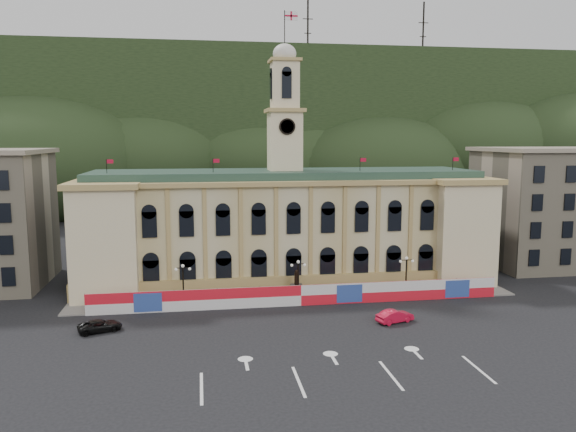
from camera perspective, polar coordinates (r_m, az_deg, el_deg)
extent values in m
plane|color=black|center=(54.78, 4.21, -13.60)|extent=(260.00, 260.00, 0.00)
cube|color=black|center=(179.98, -5.28, 8.52)|extent=(230.00, 70.00, 44.00)
cube|color=#595651|center=(166.59, 7.50, 11.29)|extent=(22.00, 8.00, 14.00)
cube|color=#595651|center=(161.79, -22.22, 9.46)|extent=(16.00, 7.00, 10.00)
cylinder|color=black|center=(170.27, 2.03, 18.06)|extent=(0.50, 0.50, 20.00)
cylinder|color=black|center=(180.11, 13.55, 17.29)|extent=(0.50, 0.50, 20.00)
cube|color=#C6BB8F|center=(79.56, -0.33, -1.53)|extent=(55.00, 15.00, 14.00)
cube|color=tan|center=(73.25, 0.60, -7.00)|extent=(56.00, 0.80, 2.40)
cube|color=tan|center=(78.68, -0.34, 3.72)|extent=(56.20, 16.20, 0.60)
cube|color=#2A4638|center=(78.64, -0.34, 4.23)|extent=(53.00, 13.00, 1.20)
cube|color=beige|center=(78.57, -17.43, -2.02)|extent=(8.00, 17.00, 14.00)
cube|color=beige|center=(85.33, 15.58, -1.17)|extent=(8.00, 17.00, 14.00)
cube|color=beige|center=(78.47, -0.34, 7.59)|extent=(4.40, 4.40, 8.00)
cube|color=tan|center=(78.56, -0.34, 10.65)|extent=(5.20, 5.20, 0.50)
cube|color=beige|center=(78.78, -0.34, 13.05)|extent=(3.60, 3.60, 6.50)
cube|color=tan|center=(79.16, -0.35, 15.50)|extent=(4.20, 4.20, 0.40)
cylinder|color=black|center=(76.21, -0.08, 9.08)|extent=(2.20, 0.20, 2.20)
ellipsoid|color=beige|center=(79.28, -0.35, 16.15)|extent=(3.20, 3.20, 2.72)
cylinder|color=black|center=(79.80, -0.35, 18.42)|extent=(0.12, 0.12, 5.00)
cube|color=white|center=(80.28, 0.32, 19.67)|extent=(1.80, 0.04, 1.20)
cube|color=#B40B27|center=(80.25, 0.33, 19.67)|extent=(1.80, 0.02, 0.22)
cube|color=#B40B27|center=(80.25, 0.33, 19.67)|extent=(0.22, 0.02, 1.20)
cube|color=#B3A68A|center=(98.07, 25.07, 0.70)|extent=(20.00, 16.00, 18.00)
cube|color=gray|center=(97.46, 25.39, 6.13)|extent=(21.00, 17.00, 0.60)
cube|color=red|center=(68.30, 1.33, -8.07)|extent=(50.00, 0.25, 2.50)
cube|color=#2C4592|center=(67.43, -14.05, -8.53)|extent=(3.20, 0.05, 2.20)
cube|color=#2C4592|center=(69.46, 6.27, -7.84)|extent=(3.20, 0.05, 2.20)
cube|color=#2C4592|center=(74.28, 16.83, -7.10)|extent=(3.20, 0.05, 2.20)
cube|color=slate|center=(71.22, 0.93, -8.37)|extent=(56.00, 5.50, 0.16)
cube|color=#595651|center=(71.24, 0.89, -7.69)|extent=(1.40, 1.40, 1.80)
cylinder|color=black|center=(70.80, 0.90, -6.36)|extent=(0.60, 0.60, 1.60)
sphere|color=black|center=(70.58, 0.90, -5.65)|extent=(0.44, 0.44, 0.44)
cylinder|color=black|center=(69.54, -10.54, -8.86)|extent=(0.44, 0.44, 0.30)
cylinder|color=black|center=(68.93, -10.59, -7.07)|extent=(0.18, 0.18, 4.80)
cube|color=black|center=(68.37, -10.64, -5.20)|extent=(1.60, 0.08, 0.08)
sphere|color=silver|center=(68.44, -11.31, -5.34)|extent=(0.36, 0.36, 0.36)
sphere|color=silver|center=(68.39, -9.96, -5.31)|extent=(0.36, 0.36, 0.36)
sphere|color=silver|center=(68.32, -10.65, -5.00)|extent=(0.40, 0.40, 0.40)
cylinder|color=black|center=(70.50, 1.03, -8.49)|extent=(0.44, 0.44, 0.30)
cylinder|color=black|center=(69.89, 1.04, -6.72)|extent=(0.18, 0.18, 4.80)
cube|color=black|center=(69.35, 1.04, -4.88)|extent=(1.60, 0.08, 0.08)
sphere|color=silver|center=(69.25, 0.39, -5.03)|extent=(0.36, 0.36, 0.36)
sphere|color=silver|center=(69.52, 1.69, -4.98)|extent=(0.36, 0.36, 0.36)
sphere|color=silver|center=(69.29, 1.04, -4.68)|extent=(0.40, 0.40, 0.40)
cylinder|color=black|center=(74.13, 11.85, -7.83)|extent=(0.44, 0.44, 0.30)
cylinder|color=black|center=(73.56, 11.90, -6.15)|extent=(0.18, 0.18, 4.80)
cube|color=black|center=(73.04, 11.95, -4.40)|extent=(1.60, 0.08, 0.08)
sphere|color=silver|center=(72.79, 11.36, -4.54)|extent=(0.36, 0.36, 0.36)
sphere|color=silver|center=(73.36, 12.54, -4.48)|extent=(0.36, 0.36, 0.36)
sphere|color=silver|center=(72.99, 11.96, -4.20)|extent=(0.40, 0.40, 0.40)
imported|color=red|center=(63.56, 10.81, -9.96)|extent=(4.06, 5.16, 1.41)
imported|color=black|center=(62.87, -18.56, -10.53)|extent=(4.90, 5.78, 1.24)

